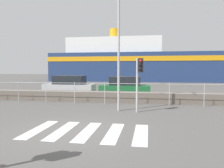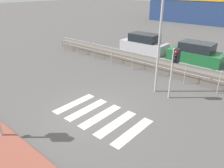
{
  "view_description": "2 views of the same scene",
  "coord_description": "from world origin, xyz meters",
  "px_view_note": "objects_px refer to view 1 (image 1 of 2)",
  "views": [
    {
      "loc": [
        2.63,
        -7.08,
        2.13
      ],
      "look_at": [
        1.1,
        2.0,
        1.5
      ],
      "focal_mm": 35.0,
      "sensor_mm": 36.0,
      "label": 1
    },
    {
      "loc": [
        6.47,
        -6.03,
        5.33
      ],
      "look_at": [
        0.42,
        1.0,
        1.2
      ],
      "focal_mm": 35.0,
      "sensor_mm": 36.0,
      "label": 2
    }
  ],
  "objects_px": {
    "parked_car_silver": "(70,86)",
    "parked_car_green": "(125,87)",
    "ferry_boat": "(130,63)",
    "streetlamp": "(118,28)",
    "traffic_light_far": "(139,73)"
  },
  "relations": [
    {
      "from": "ferry_boat",
      "to": "parked_car_green",
      "type": "xyz_separation_m",
      "value": [
        1.46,
        -22.28,
        -2.59
      ]
    },
    {
      "from": "ferry_boat",
      "to": "parked_car_silver",
      "type": "xyz_separation_m",
      "value": [
        -3.27,
        -22.28,
        -2.57
      ]
    },
    {
      "from": "traffic_light_far",
      "to": "streetlamp",
      "type": "bearing_deg",
      "value": 178.4
    },
    {
      "from": "streetlamp",
      "to": "parked_car_silver",
      "type": "height_order",
      "value": "streetlamp"
    },
    {
      "from": "parked_car_silver",
      "to": "parked_car_green",
      "type": "xyz_separation_m",
      "value": [
        4.74,
        0.0,
        -0.02
      ]
    },
    {
      "from": "ferry_boat",
      "to": "parked_car_green",
      "type": "distance_m",
      "value": 22.48
    },
    {
      "from": "streetlamp",
      "to": "parked_car_green",
      "type": "relative_size",
      "value": 1.67
    },
    {
      "from": "streetlamp",
      "to": "traffic_light_far",
      "type": "bearing_deg",
      "value": -1.6
    },
    {
      "from": "traffic_light_far",
      "to": "parked_car_silver",
      "type": "xyz_separation_m",
      "value": [
        -6.17,
        6.88,
        -1.28
      ]
    },
    {
      "from": "parked_car_silver",
      "to": "streetlamp",
      "type": "bearing_deg",
      "value": -53.27
    },
    {
      "from": "traffic_light_far",
      "to": "parked_car_green",
      "type": "height_order",
      "value": "traffic_light_far"
    },
    {
      "from": "streetlamp",
      "to": "parked_car_green",
      "type": "bearing_deg",
      "value": 93.14
    },
    {
      "from": "ferry_boat",
      "to": "parked_car_green",
      "type": "height_order",
      "value": "ferry_boat"
    },
    {
      "from": "parked_car_green",
      "to": "parked_car_silver",
      "type": "bearing_deg",
      "value": -180.0
    },
    {
      "from": "traffic_light_far",
      "to": "parked_car_green",
      "type": "relative_size",
      "value": 0.66
    }
  ]
}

